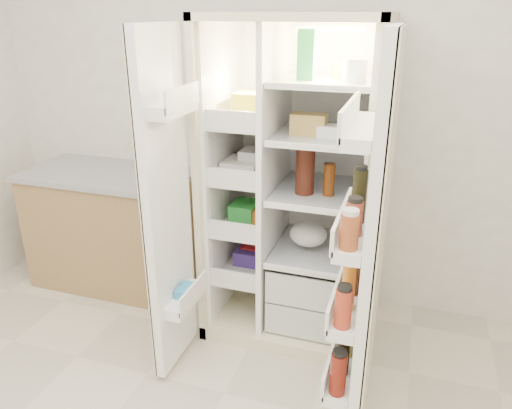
% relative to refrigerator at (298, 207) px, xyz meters
% --- Properties ---
extents(wall_back, '(4.00, 0.02, 2.70)m').
position_rel_refrigerator_xyz_m(wall_back, '(-0.18, 0.35, 0.60)').
color(wall_back, white).
rests_on(wall_back, floor).
extents(refrigerator, '(0.92, 0.70, 1.80)m').
position_rel_refrigerator_xyz_m(refrigerator, '(0.00, 0.00, 0.00)').
color(refrigerator, beige).
rests_on(refrigerator, floor).
extents(freezer_door, '(0.15, 0.40, 1.72)m').
position_rel_refrigerator_xyz_m(freezer_door, '(-0.51, -0.60, 0.14)').
color(freezer_door, white).
rests_on(freezer_door, floor).
extents(fridge_door, '(0.17, 0.58, 1.72)m').
position_rel_refrigerator_xyz_m(fridge_door, '(0.47, -0.69, 0.12)').
color(fridge_door, white).
rests_on(fridge_door, floor).
extents(kitchen_counter, '(1.12, 0.60, 0.82)m').
position_rel_refrigerator_xyz_m(kitchen_counter, '(-1.30, 0.05, -0.34)').
color(kitchen_counter, '#95724A').
rests_on(kitchen_counter, floor).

